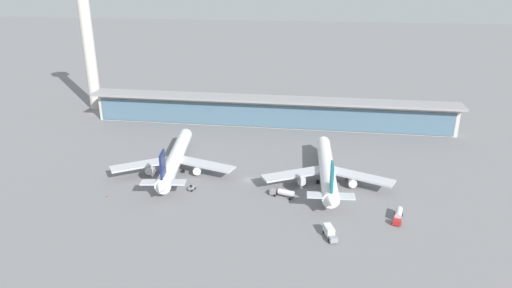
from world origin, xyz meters
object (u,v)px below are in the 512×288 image
object	(u,v)px
airliner_centre_stand	(327,169)
service_truck_by_tail_grey	(330,232)
service_truck_near_nose_grey	(192,188)
service_truck_under_wing_red	(398,215)
service_truck_on_taxiway_grey	(283,193)
safety_cone_alpha	(107,196)
control_tower	(86,29)
service_truck_mid_apron_white	(355,176)
airliner_left_stand	(175,158)

from	to	relation	value
airliner_centre_stand	service_truck_by_tail_grey	distance (m)	38.11
service_truck_near_nose_grey	service_truck_under_wing_red	distance (m)	71.33
service_truck_on_taxiway_grey	safety_cone_alpha	xyz separation A→B (m)	(-61.23, -8.94, -1.39)
service_truck_by_tail_grey	control_tower	size ratio (longest dim) A/B	0.09
safety_cone_alpha	airliner_centre_stand	bearing A→B (deg)	17.25
service_truck_mid_apron_white	service_truck_on_taxiway_grey	size ratio (longest dim) A/B	1.00
service_truck_near_nose_grey	service_truck_mid_apron_white	bearing A→B (deg)	16.81
service_truck_mid_apron_white	service_truck_near_nose_grey	bearing A→B (deg)	-163.19
airliner_centre_stand	safety_cone_alpha	world-z (taller)	airliner_centre_stand
service_truck_mid_apron_white	control_tower	bearing A→B (deg)	152.07
service_truck_under_wing_red	control_tower	distance (m)	191.10
airliner_left_stand	airliner_centre_stand	distance (m)	58.79
airliner_centre_stand	safety_cone_alpha	xyz separation A→B (m)	(-75.94, -23.58, -4.96)
service_truck_by_tail_grey	safety_cone_alpha	distance (m)	78.56
service_truck_mid_apron_white	safety_cone_alpha	world-z (taller)	service_truck_mid_apron_white
control_tower	safety_cone_alpha	distance (m)	125.08
airliner_left_stand	service_truck_near_nose_grey	bearing A→B (deg)	-54.74
service_truck_near_nose_grey	service_truck_under_wing_red	bearing A→B (deg)	-8.34
airliner_centre_stand	service_truck_under_wing_red	world-z (taller)	airliner_centre_stand
service_truck_under_wing_red	safety_cone_alpha	distance (m)	98.68
service_truck_on_taxiway_grey	airliner_left_stand	bearing A→B (deg)	160.28
service_truck_mid_apron_white	airliner_centre_stand	bearing A→B (deg)	-162.40
airliner_centre_stand	service_truck_by_tail_grey	world-z (taller)	airliner_centre_stand
airliner_left_stand	safety_cone_alpha	world-z (taller)	airliner_left_stand
airliner_centre_stand	service_truck_under_wing_red	xyz separation A→B (m)	(22.72, -24.64, -3.57)
airliner_centre_stand	service_truck_by_tail_grey	xyz separation A→B (m)	(1.29, -37.92, -3.58)
airliner_left_stand	service_truck_near_nose_grey	distance (m)	19.43
airliner_left_stand	service_truck_by_tail_grey	xyz separation A→B (m)	(60.06, -39.08, -3.58)
service_truck_mid_apron_white	service_truck_by_tail_grey	size ratio (longest dim) A/B	1.16
service_truck_under_wing_red	service_truck_by_tail_grey	bearing A→B (deg)	-148.22
service_truck_on_taxiway_grey	safety_cone_alpha	distance (m)	61.89
service_truck_near_nose_grey	airliner_centre_stand	bearing A→B (deg)	16.63
service_truck_by_tail_grey	safety_cone_alpha	world-z (taller)	service_truck_by_tail_grey
safety_cone_alpha	service_truck_near_nose_grey	bearing A→B (deg)	18.29
service_truck_near_nose_grey	safety_cone_alpha	distance (m)	29.59
service_truck_near_nose_grey	service_truck_under_wing_red	xyz separation A→B (m)	(70.57, -10.35, 0.83)
airliner_left_stand	service_truck_mid_apron_white	world-z (taller)	airliner_left_stand
control_tower	service_truck_by_tail_grey	bearing A→B (deg)	-41.32
service_truck_by_tail_grey	service_truck_on_taxiway_grey	size ratio (longest dim) A/B	0.86
service_truck_on_taxiway_grey	service_truck_near_nose_grey	bearing A→B (deg)	179.40
service_truck_under_wing_red	airliner_centre_stand	bearing A→B (deg)	132.68
service_truck_mid_apron_white	control_tower	world-z (taller)	control_tower
service_truck_under_wing_red	service_truck_mid_apron_white	world-z (taller)	same
airliner_centre_stand	control_tower	size ratio (longest dim) A/B	0.77
control_tower	service_truck_under_wing_red	bearing A→B (deg)	-33.87
service_truck_under_wing_red	service_truck_on_taxiway_grey	size ratio (longest dim) A/B	1.00
service_truck_by_tail_grey	control_tower	bearing A→B (deg)	138.68
service_truck_near_nose_grey	service_truck_on_taxiway_grey	bearing A→B (deg)	-0.60
control_tower	safety_cone_alpha	size ratio (longest dim) A/B	117.42
control_tower	safety_cone_alpha	xyz separation A→B (m)	(55.95, -102.72, -44.30)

